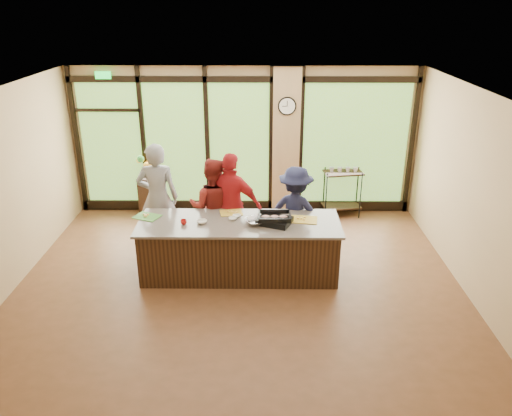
{
  "coord_description": "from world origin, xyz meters",
  "views": [
    {
      "loc": [
        0.34,
        -6.88,
        4.17
      ],
      "look_at": [
        0.27,
        0.4,
        1.12
      ],
      "focal_mm": 35.0,
      "sensor_mm": 36.0,
      "label": 1
    }
  ],
  "objects_px": {
    "island_base": "(240,249)",
    "roasting_pan": "(274,221)",
    "cook_right": "(295,212)",
    "flower_stand": "(152,196)",
    "cook_left": "(158,198)",
    "bar_cart": "(342,186)"
  },
  "relations": [
    {
      "from": "cook_left",
      "to": "roasting_pan",
      "type": "bearing_deg",
      "value": 152.51
    },
    {
      "from": "cook_right",
      "to": "island_base",
      "type": "bearing_deg",
      "value": 54.01
    },
    {
      "from": "roasting_pan",
      "to": "flower_stand",
      "type": "distance_m",
      "value": 3.56
    },
    {
      "from": "island_base",
      "to": "cook_left",
      "type": "height_order",
      "value": "cook_left"
    },
    {
      "from": "cook_right",
      "to": "cook_left",
      "type": "bearing_deg",
      "value": 13.71
    },
    {
      "from": "cook_left",
      "to": "flower_stand",
      "type": "bearing_deg",
      "value": -76.41
    },
    {
      "from": "cook_right",
      "to": "flower_stand",
      "type": "xyz_separation_m",
      "value": [
        -2.86,
        1.77,
        -0.4
      ]
    },
    {
      "from": "cook_left",
      "to": "roasting_pan",
      "type": "height_order",
      "value": "cook_left"
    },
    {
      "from": "island_base",
      "to": "roasting_pan",
      "type": "distance_m",
      "value": 0.77
    },
    {
      "from": "flower_stand",
      "to": "cook_right",
      "type": "bearing_deg",
      "value": -10.92
    },
    {
      "from": "island_base",
      "to": "cook_right",
      "type": "xyz_separation_m",
      "value": [
        0.94,
        0.68,
        0.37
      ]
    },
    {
      "from": "cook_left",
      "to": "roasting_pan",
      "type": "xyz_separation_m",
      "value": [
        2.01,
        -0.91,
        -0.02
      ]
    },
    {
      "from": "cook_right",
      "to": "roasting_pan",
      "type": "distance_m",
      "value": 0.83
    },
    {
      "from": "cook_right",
      "to": "bar_cart",
      "type": "height_order",
      "value": "cook_right"
    },
    {
      "from": "bar_cart",
      "to": "island_base",
      "type": "bearing_deg",
      "value": -139.49
    },
    {
      "from": "roasting_pan",
      "to": "flower_stand",
      "type": "xyz_separation_m",
      "value": [
        -2.48,
        2.49,
        -0.56
      ]
    },
    {
      "from": "roasting_pan",
      "to": "cook_right",
      "type": "bearing_deg",
      "value": 85.17
    },
    {
      "from": "island_base",
      "to": "cook_right",
      "type": "bearing_deg",
      "value": 35.77
    },
    {
      "from": "island_base",
      "to": "flower_stand",
      "type": "distance_m",
      "value": 3.12
    },
    {
      "from": "island_base",
      "to": "roasting_pan",
      "type": "xyz_separation_m",
      "value": [
        0.56,
        -0.04,
        0.52
      ]
    },
    {
      "from": "roasting_pan",
      "to": "bar_cart",
      "type": "distance_m",
      "value": 2.91
    },
    {
      "from": "cook_right",
      "to": "bar_cart",
      "type": "distance_m",
      "value": 2.09
    }
  ]
}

